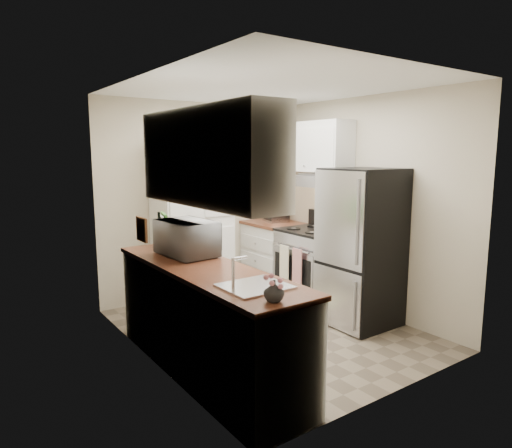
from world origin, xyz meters
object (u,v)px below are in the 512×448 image
at_px(refrigerator, 361,247).
at_px(toaster_oven, 276,214).
at_px(electric_range, 313,265).
at_px(pantry_cabinet, 192,223).
at_px(microwave, 187,238).
at_px(wine_bottle, 159,231).

relative_size(refrigerator, toaster_oven, 4.99).
bearing_deg(electric_range, toaster_oven, 84.93).
relative_size(pantry_cabinet, toaster_oven, 5.87).
xyz_separation_m(pantry_cabinet, toaster_oven, (1.25, -0.07, 0.02)).
xyz_separation_m(pantry_cabinet, microwave, (-0.71, -1.27, 0.08)).
distance_m(electric_range, refrigerator, 0.88).
xyz_separation_m(wine_bottle, toaster_oven, (2.02, 0.71, -0.06)).
bearing_deg(refrigerator, pantry_cabinet, 123.46).
xyz_separation_m(refrigerator, microwave, (-1.85, 0.46, 0.23)).
bearing_deg(refrigerator, wine_bottle, 153.80).
height_order(microwave, toaster_oven, microwave).
bearing_deg(pantry_cabinet, wine_bottle, -134.67).
bearing_deg(microwave, wine_bottle, 3.29).
height_order(wine_bottle, toaster_oven, wine_bottle).
bearing_deg(refrigerator, microwave, 166.17).
distance_m(pantry_cabinet, refrigerator, 2.07).
bearing_deg(wine_bottle, refrigerator, -26.20).
relative_size(electric_range, wine_bottle, 3.46).
distance_m(microwave, wine_bottle, 0.49).
relative_size(electric_range, refrigerator, 0.66).
relative_size(microwave, wine_bottle, 1.80).
bearing_deg(toaster_oven, refrigerator, -79.58).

